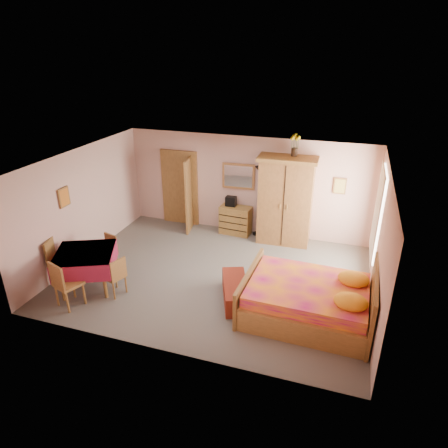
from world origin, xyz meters
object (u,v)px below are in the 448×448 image
(bench, at_px, (235,291))
(chair_east, at_px, (114,276))
(chair_west, at_px, (62,261))
(wall_mirror, at_px, (238,176))
(floor_lamp, at_px, (258,202))
(wardrobe, at_px, (285,201))
(bed, at_px, (308,290))
(sunflower_vase, at_px, (295,145))
(chair_south, at_px, (68,283))
(dining_table, at_px, (87,270))
(chest_of_drawers, at_px, (236,220))
(stereo, at_px, (231,201))
(chair_north, at_px, (106,254))

(bench, relative_size, chair_east, 1.46)
(bench, bearing_deg, chair_west, -172.53)
(chair_west, bearing_deg, wall_mirror, 125.23)
(floor_lamp, height_order, chair_west, floor_lamp)
(wardrobe, height_order, bed, wardrobe)
(sunflower_vase, bearing_deg, wall_mirror, 173.41)
(bench, bearing_deg, chair_south, -159.08)
(bench, bearing_deg, dining_table, -170.32)
(wardrobe, xyz_separation_m, dining_table, (-3.48, -3.43, -0.70))
(chest_of_drawers, distance_m, wall_mirror, 1.18)
(stereo, height_order, chair_north, stereo)
(floor_lamp, height_order, bed, floor_lamp)
(wardrobe, bearing_deg, chair_east, -131.41)
(stereo, bearing_deg, wall_mirror, 50.48)
(wall_mirror, bearing_deg, wardrobe, -15.08)
(dining_table, distance_m, chair_west, 0.65)
(chair_south, distance_m, chair_east, 0.87)
(chest_of_drawers, distance_m, sunflower_vase, 2.56)
(bed, bearing_deg, chair_west, -173.27)
(bed, relative_size, chair_west, 2.36)
(wall_mirror, bearing_deg, chest_of_drawers, -92.96)
(chair_south, xyz_separation_m, chair_west, (-0.68, 0.67, 0.01))
(wall_mirror, relative_size, bed, 0.37)
(wall_mirror, bearing_deg, bed, -57.50)
(floor_lamp, xyz_separation_m, bed, (1.72, -3.14, -0.40))
(wardrobe, xyz_separation_m, chair_north, (-3.49, -2.70, -0.70))
(wardrobe, relative_size, bed, 0.95)
(floor_lamp, bearing_deg, wardrobe, -15.46)
(bench, bearing_deg, floor_lamp, 95.73)
(chair_east, bearing_deg, bench, -59.34)
(chest_of_drawers, xyz_separation_m, chair_north, (-2.18, -2.78, 0.04))
(sunflower_vase, relative_size, chair_west, 0.54)
(wall_mirror, height_order, stereo, wall_mirror)
(stereo, relative_size, chair_north, 0.32)
(wall_mirror, height_order, chair_west, wall_mirror)
(wall_mirror, xyz_separation_m, chair_west, (-2.81, -3.67, -1.05))
(chair_north, bearing_deg, wardrobe, -125.52)
(bench, relative_size, chair_west, 1.22)
(sunflower_vase, xyz_separation_m, bench, (-0.54, -3.02, -2.31))
(wardrobe, relative_size, bench, 1.83)
(wall_mirror, distance_m, bed, 4.08)
(stereo, distance_m, chair_north, 3.50)
(sunflower_vase, bearing_deg, floor_lamp, 174.16)
(chest_of_drawers, height_order, chair_east, chair_east)
(sunflower_vase, height_order, chair_south, sunflower_vase)
(chest_of_drawers, relative_size, floor_lamp, 0.43)
(chest_of_drawers, xyz_separation_m, dining_table, (-2.17, -3.50, 0.03))
(chair_south, bearing_deg, stereo, 84.43)
(chest_of_drawers, bearing_deg, stereo, 170.22)
(wardrobe, bearing_deg, chair_west, -142.48)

